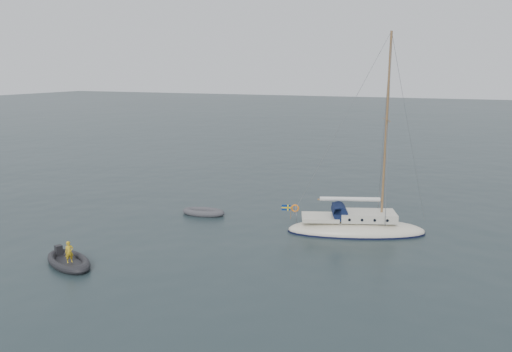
% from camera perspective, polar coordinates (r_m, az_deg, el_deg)
% --- Properties ---
extents(ground, '(300.00, 300.00, 0.00)m').
position_cam_1_polar(ground, '(28.26, 3.28, -7.40)').
color(ground, black).
rests_on(ground, ground).
extents(sailboat, '(8.42, 2.53, 11.99)m').
position_cam_1_polar(sailboat, '(29.85, 11.44, -4.72)').
color(sailboat, beige).
rests_on(sailboat, ground).
extents(dinghy, '(2.90, 1.31, 0.42)m').
position_cam_1_polar(dinghy, '(33.22, -6.02, -4.12)').
color(dinghy, '#434347').
rests_on(dinghy, ground).
extents(rib, '(3.53, 1.61, 1.27)m').
position_cam_1_polar(rib, '(26.54, -20.66, -9.05)').
color(rib, black).
rests_on(rib, ground).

